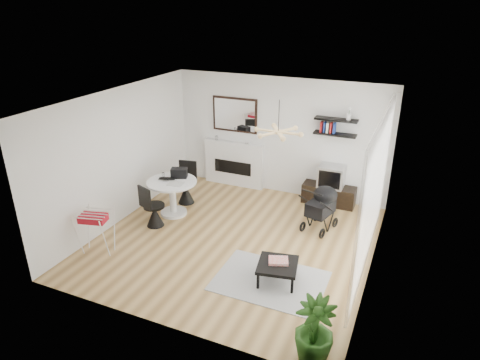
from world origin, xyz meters
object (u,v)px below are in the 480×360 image
at_px(fireplace, 234,158).
at_px(dining_table, 172,192).
at_px(crt_tv, 332,176).
at_px(potted_plant, 314,330).
at_px(coffee_table, 278,266).
at_px(stroller, 321,209).
at_px(tv_console, 329,195).
at_px(drying_rack, 96,232).

distance_m(fireplace, dining_table, 2.03).
height_order(crt_tv, potted_plant, crt_tv).
relative_size(fireplace, coffee_table, 2.93).
bearing_deg(stroller, coffee_table, -81.47).
bearing_deg(dining_table, coffee_table, -25.86).
bearing_deg(dining_table, fireplace, 74.55).
bearing_deg(coffee_table, fireplace, 124.38).
relative_size(coffee_table, potted_plant, 0.82).
distance_m(tv_console, crt_tv, 0.46).
height_order(dining_table, potted_plant, potted_plant).
height_order(drying_rack, potted_plant, potted_plant).
height_order(fireplace, crt_tv, fireplace).
xyz_separation_m(fireplace, tv_console, (2.38, -0.14, -0.47)).
height_order(tv_console, stroller, stroller).
relative_size(dining_table, coffee_table, 1.41).
xyz_separation_m(crt_tv, dining_table, (-2.95, -1.81, -0.17)).
height_order(drying_rack, stroller, stroller).
relative_size(tv_console, potted_plant, 1.29).
xyz_separation_m(tv_console, stroller, (0.10, -1.15, 0.19)).
distance_m(dining_table, stroller, 3.09).
bearing_deg(potted_plant, stroller, 102.12).
xyz_separation_m(fireplace, crt_tv, (2.41, -0.14, -0.01)).
distance_m(dining_table, drying_rack, 1.88).
bearing_deg(tv_console, fireplace, 176.72).
bearing_deg(drying_rack, coffee_table, -6.02).
bearing_deg(fireplace, coffee_table, -55.62).
distance_m(fireplace, crt_tv, 2.41).
distance_m(crt_tv, dining_table, 3.46).
height_order(drying_rack, coffee_table, drying_rack).
height_order(crt_tv, stroller, stroller).
xyz_separation_m(crt_tv, stroller, (0.07, -1.15, -0.26)).
xyz_separation_m(dining_table, drying_rack, (-0.45, -1.83, -0.08)).
bearing_deg(tv_console, crt_tv, -7.03).
bearing_deg(stroller, tv_console, 109.54).
bearing_deg(stroller, crt_tv, 108.23).
xyz_separation_m(stroller, potted_plant, (0.72, -3.37, 0.04)).
bearing_deg(drying_rack, potted_plant, -26.07).
xyz_separation_m(drying_rack, stroller, (3.47, 2.49, -0.01)).
height_order(dining_table, drying_rack, drying_rack).
distance_m(drying_rack, potted_plant, 4.29).
relative_size(tv_console, crt_tv, 2.11).
bearing_deg(potted_plant, tv_console, 100.31).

